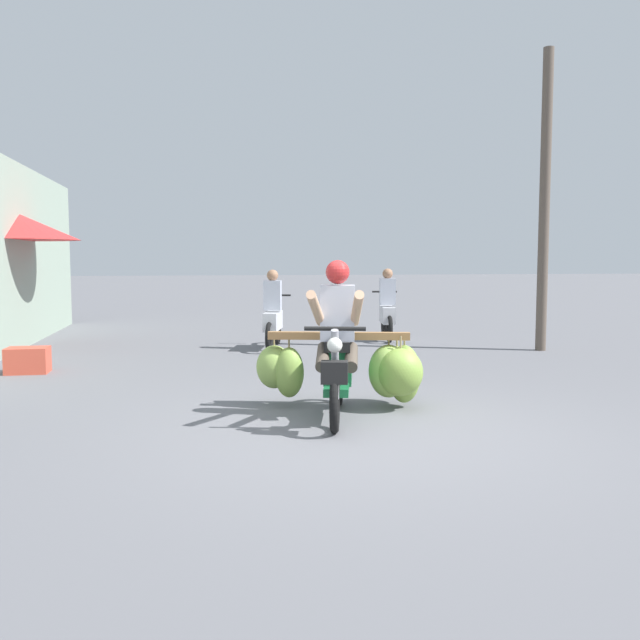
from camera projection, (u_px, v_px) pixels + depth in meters
ground_plane at (359, 434)px, 6.33m from camera, size 120.00×120.00×0.00m
motorbike_main_loaded at (357, 364)px, 7.26m from camera, size 1.81×1.75×1.58m
motorbike_distant_ahead_left at (273, 317)px, 12.23m from camera, size 0.62×1.59×1.40m
motorbike_distant_ahead_right at (387, 311)px, 13.58m from camera, size 0.54×1.61×1.40m
market_umbrella_near_shop at (16, 226)px, 12.18m from camera, size 2.15×2.15×2.40m
produce_crate at (28, 360)px, 9.67m from camera, size 0.56×0.40×0.36m
utility_pole at (545, 202)px, 11.86m from camera, size 0.18×0.18×5.12m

